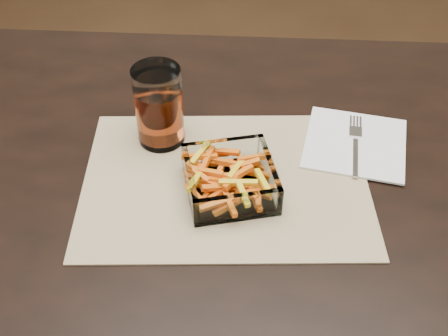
# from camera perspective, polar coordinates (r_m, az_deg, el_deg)

# --- Properties ---
(dining_table) EXTENTS (1.60, 0.90, 0.75)m
(dining_table) POSITION_cam_1_polar(r_m,az_deg,el_deg) (0.96, 9.34, -5.36)
(dining_table) COLOR black
(dining_table) RESTS_ON ground
(placemat) EXTENTS (0.47, 0.36, 0.00)m
(placemat) POSITION_cam_1_polar(r_m,az_deg,el_deg) (0.89, 0.14, -1.28)
(placemat) COLOR tan
(placemat) RESTS_ON dining_table
(glass_bowl) EXTENTS (0.16, 0.16, 0.05)m
(glass_bowl) POSITION_cam_1_polar(r_m,az_deg,el_deg) (0.86, 0.62, -1.29)
(glass_bowl) COLOR white
(glass_bowl) RESTS_ON placemat
(tumbler) EXTENTS (0.08, 0.08, 0.14)m
(tumbler) POSITION_cam_1_polar(r_m,az_deg,el_deg) (0.93, -6.61, 6.03)
(tumbler) COLOR white
(tumbler) RESTS_ON placemat
(napkin) EXTENTS (0.19, 0.19, 0.00)m
(napkin) POSITION_cam_1_polar(r_m,az_deg,el_deg) (0.98, 13.18, 2.46)
(napkin) COLOR white
(napkin) RESTS_ON placemat
(fork) EXTENTS (0.03, 0.16, 0.00)m
(fork) POSITION_cam_1_polar(r_m,az_deg,el_deg) (0.98, 13.21, 2.53)
(fork) COLOR silver
(fork) RESTS_ON napkin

